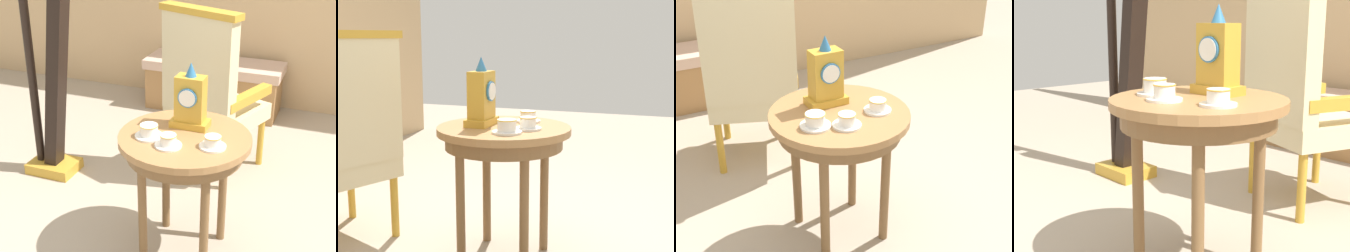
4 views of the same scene
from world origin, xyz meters
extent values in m
plane|color=tan|center=(0.00, 0.00, 0.00)|extent=(10.00, 10.00, 0.00)
cylinder|color=#9E7042|center=(0.07, 0.03, 0.66)|extent=(0.65, 0.65, 0.03)
cylinder|color=brown|center=(0.07, 0.03, 0.61)|extent=(0.58, 0.58, 0.07)
cylinder|color=brown|center=(0.23, 0.19, 0.32)|extent=(0.04, 0.04, 0.64)
cylinder|color=brown|center=(-0.10, 0.19, 0.32)|extent=(0.04, 0.04, 0.64)
cylinder|color=brown|center=(-0.10, -0.13, 0.32)|extent=(0.04, 0.04, 0.64)
cylinder|color=brown|center=(0.23, -0.13, 0.32)|extent=(0.04, 0.04, 0.64)
cylinder|color=white|center=(-0.09, -0.05, 0.68)|extent=(0.14, 0.14, 0.01)
cylinder|color=white|center=(-0.09, -0.05, 0.71)|extent=(0.09, 0.09, 0.05)
torus|color=gold|center=(-0.09, -0.05, 0.74)|extent=(0.09, 0.09, 0.00)
cylinder|color=white|center=(0.03, -0.11, 0.68)|extent=(0.13, 0.13, 0.01)
cylinder|color=white|center=(0.03, -0.11, 0.71)|extent=(0.08, 0.08, 0.05)
torus|color=gold|center=(0.03, -0.11, 0.73)|extent=(0.08, 0.08, 0.00)
cylinder|color=white|center=(0.23, -0.04, 0.68)|extent=(0.13, 0.13, 0.01)
cylinder|color=white|center=(0.23, -0.04, 0.71)|extent=(0.08, 0.08, 0.05)
torus|color=gold|center=(0.23, -0.04, 0.73)|extent=(0.08, 0.08, 0.00)
cube|color=gold|center=(0.05, 0.14, 0.70)|extent=(0.19, 0.11, 0.04)
cube|color=gold|center=(0.05, 0.14, 0.83)|extent=(0.14, 0.09, 0.23)
cylinder|color=teal|center=(0.05, 0.09, 0.85)|extent=(0.10, 0.01, 0.10)
cylinder|color=white|center=(0.05, 0.08, 0.85)|extent=(0.08, 0.00, 0.08)
cone|color=teal|center=(0.05, 0.14, 0.98)|extent=(0.06, 0.06, 0.07)
cube|color=beige|center=(-0.03, 0.98, 0.41)|extent=(0.67, 0.67, 0.11)
cube|color=beige|center=(-0.11, 0.77, 0.78)|extent=(0.52, 0.26, 0.64)
cube|color=gold|center=(0.18, 0.90, 0.57)|extent=(0.23, 0.46, 0.06)
cube|color=gold|center=(-0.25, 1.06, 0.57)|extent=(0.23, 0.46, 0.06)
cylinder|color=gold|center=(0.25, 1.11, 0.18)|extent=(0.04, 0.04, 0.35)
cylinder|color=gold|center=(-0.17, 1.26, 0.18)|extent=(0.04, 0.04, 0.35)
cylinder|color=gold|center=(0.10, 0.70, 0.18)|extent=(0.04, 0.04, 0.35)
cylinder|color=gold|center=(-0.32, 0.85, 0.18)|extent=(0.04, 0.04, 0.35)
cube|color=#9E7042|center=(-0.34, 1.95, 0.18)|extent=(1.13, 0.38, 0.36)
camera|label=1|loc=(0.79, -2.07, 1.76)|focal=54.49mm
camera|label=2|loc=(-2.12, -0.81, 1.11)|focal=52.38mm
camera|label=3|loc=(-0.88, -1.78, 1.69)|focal=53.23mm
camera|label=4|loc=(1.28, -1.19, 0.96)|focal=51.12mm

